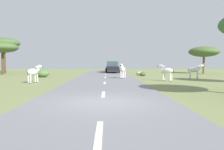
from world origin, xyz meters
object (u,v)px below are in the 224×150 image
object	(u,v)px
zebra_3	(167,71)
bush_1	(43,73)
zebra_1	(34,72)
car_0	(112,67)
zebra_0	(123,69)
zebra_2	(195,70)
bush_0	(143,74)
tree_3	(204,52)
tree_2	(4,43)
tree_0	(2,48)
rock_2	(139,73)
car_1	(112,67)

from	to	relation	value
zebra_3	bush_1	size ratio (longest dim) A/B	1.06
zebra_1	car_0	xyz separation A→B (m)	(6.66, 15.99, -0.03)
zebra_0	car_0	world-z (taller)	car_0
zebra_2	bush_0	xyz separation A→B (m)	(-4.33, 4.81, -0.64)
zebra_2	bush_1	bearing A→B (deg)	-89.86
tree_3	tree_2	bearing A→B (deg)	172.03
zebra_1	bush_1	size ratio (longest dim) A/B	1.05
tree_0	bush_1	size ratio (longest dim) A/B	3.08
bush_0	bush_1	size ratio (longest dim) A/B	0.58
rock_2	car_1	bearing A→B (deg)	105.82
zebra_0	zebra_3	distance (m)	4.44
bush_1	rock_2	world-z (taller)	bush_1
zebra_3	car_0	world-z (taller)	car_0
tree_0	tree_3	bearing A→B (deg)	3.29
car_0	tree_0	distance (m)	15.51
tree_2	bush_0	distance (m)	23.07
tree_0	rock_2	size ratio (longest dim) A/B	5.16
zebra_3	bush_1	xyz separation A→B (m)	(-12.27, 5.20, -0.46)
zebra_1	tree_0	bearing A→B (deg)	155.25
car_1	tree_3	size ratio (longest dim) A/B	1.04
zebra_0	tree_0	world-z (taller)	tree_0
bush_1	zebra_1	bearing A→B (deg)	-79.48
zebra_1	tree_2	bearing A→B (deg)	151.85
car_0	bush_1	distance (m)	12.27
zebra_1	zebra_3	size ratio (longest dim) A/B	0.99
zebra_3	car_0	distance (m)	15.25
zebra_3	tree_2	distance (m)	27.31
tree_2	bush_0	world-z (taller)	tree_2
zebra_2	zebra_0	bearing A→B (deg)	-81.44
car_0	rock_2	size ratio (longest dim) A/B	5.26
tree_2	tree_3	xyz separation A→B (m)	(30.28, -4.24, -1.52)
tree_3	bush_0	distance (m)	11.22
zebra_3	bush_1	bearing A→B (deg)	111.11
zebra_3	tree_2	world-z (taller)	tree_2
zebra_1	car_1	bearing A→B (deg)	103.35
zebra_0	tree_3	bearing A→B (deg)	-124.16
zebra_1	zebra_2	distance (m)	14.92
zebra_1	car_0	distance (m)	17.32
zebra_0	tree_0	distance (m)	17.57
car_1	rock_2	distance (m)	11.66
zebra_1	rock_2	xyz separation A→B (m)	(9.99, 10.06, -0.64)
car_0	bush_1	size ratio (longest dim) A/B	3.14
zebra_3	car_1	bearing A→B (deg)	56.11
zebra_0	bush_0	bearing A→B (deg)	-102.93
tree_2	tree_3	world-z (taller)	tree_2
car_0	zebra_0	bearing A→B (deg)	91.17
zebra_3	car_1	distance (m)	20.32
car_1	zebra_2	bearing A→B (deg)	-63.85
rock_2	car_0	bearing A→B (deg)	119.33
zebra_2	bush_1	distance (m)	15.98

